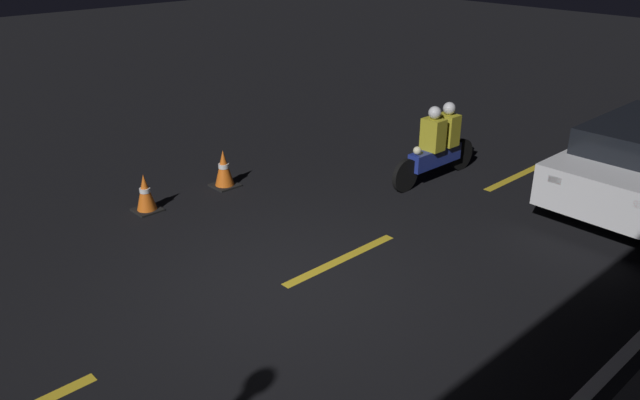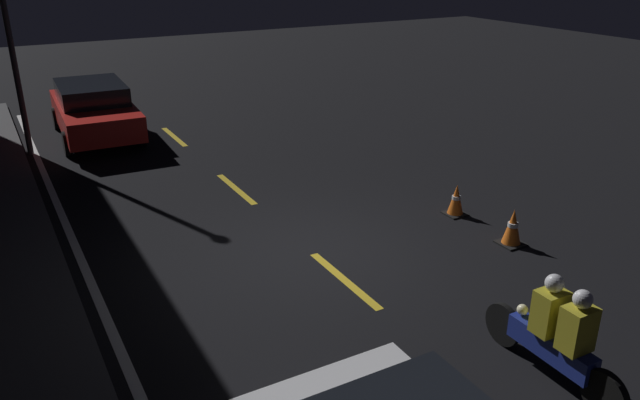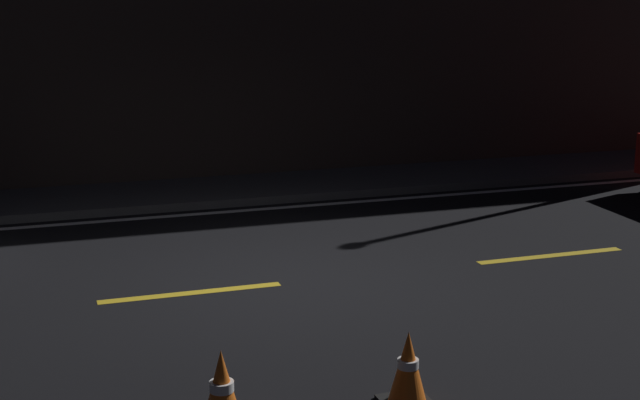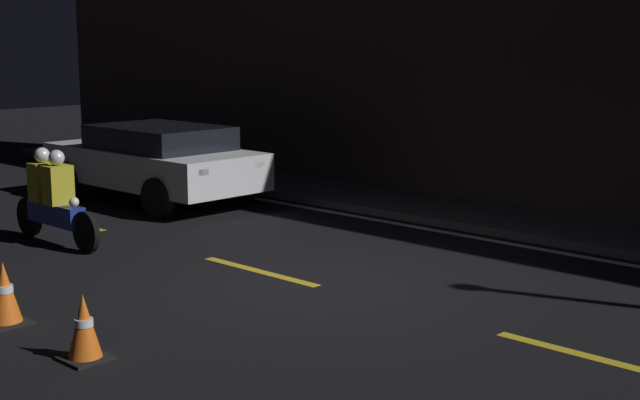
{
  "view_description": "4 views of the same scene",
  "coord_description": "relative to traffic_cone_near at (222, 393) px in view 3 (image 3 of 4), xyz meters",
  "views": [
    {
      "loc": [
        4.24,
        5.21,
        4.19
      ],
      "look_at": [
        -0.88,
        -0.29,
        0.83
      ],
      "focal_mm": 35.0,
      "sensor_mm": 36.0,
      "label": 1
    },
    {
      "loc": [
        -8.31,
        4.5,
        4.87
      ],
      "look_at": [
        -0.35,
        0.07,
        1.14
      ],
      "focal_mm": 35.0,
      "sensor_mm": 36.0,
      "label": 2
    },
    {
      "loc": [
        -2.55,
        -9.18,
        3.19
      ],
      "look_at": [
        0.59,
        0.35,
        0.85
      ],
      "focal_mm": 50.0,
      "sensor_mm": 36.0,
      "label": 3
    },
    {
      "loc": [
        6.99,
        -7.36,
        2.87
      ],
      "look_at": [
        -0.17,
        0.23,
        0.99
      ],
      "focal_mm": 50.0,
      "sensor_mm": 36.0,
      "label": 4
    }
  ],
  "objects": [
    {
      "name": "raised_curb",
      "position": [
        1.34,
        7.87,
        -0.26
      ],
      "size": [
        28.0,
        1.83,
        0.13
      ],
      "color": "#424244",
      "rests_on": "ground"
    },
    {
      "name": "traffic_cone_mid",
      "position": [
        1.49,
        -0.01,
        -0.02
      ],
      "size": [
        0.4,
        0.4,
        0.62
      ],
      "color": "black",
      "rests_on": "ground"
    },
    {
      "name": "lane_dash_d",
      "position": [
        4.84,
        3.21,
        -0.32
      ],
      "size": [
        2.0,
        0.14,
        0.01
      ],
      "color": "gold",
      "rests_on": "ground"
    },
    {
      "name": "lane_dash_c",
      "position": [
        0.34,
        3.21,
        -0.32
      ],
      "size": [
        2.0,
        0.14,
        0.01
      ],
      "color": "gold",
      "rests_on": "ground"
    },
    {
      "name": "ground_plane",
      "position": [
        1.34,
        3.21,
        -0.32
      ],
      "size": [
        56.0,
        56.0,
        0.0
      ],
      "primitive_type": "plane",
      "color": "black"
    },
    {
      "name": "lane_solid_kerb",
      "position": [
        1.34,
        6.71,
        -0.32
      ],
      "size": [
        25.2,
        0.14,
        0.01
      ],
      "color": "silver",
      "rests_on": "ground"
    },
    {
      "name": "traffic_cone_near",
      "position": [
        0.0,
        0.0,
        0.0
      ],
      "size": [
        0.43,
        0.43,
        0.66
      ],
      "color": "black",
      "rests_on": "ground"
    }
  ]
}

